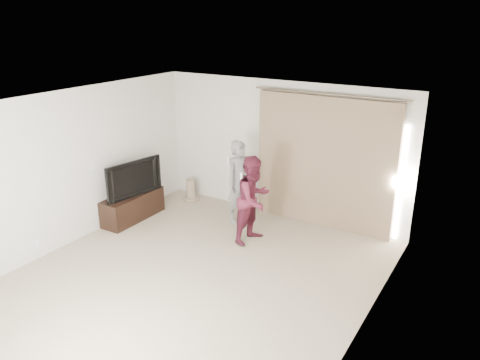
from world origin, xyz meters
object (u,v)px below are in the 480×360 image
person_woman (254,199)px  tv (130,177)px  person_man (240,182)px  tv_console (133,206)px

person_woman → tv: bearing=-170.1°
person_man → tv_console: bearing=-152.4°
tv_console → person_woman: (2.42, 0.42, 0.51)m
person_man → person_woman: 0.80m
person_woman → tv_console: bearing=-170.1°
person_man → person_woman: bearing=-41.4°
tv → person_woman: bearing=-69.4°
tv_console → tv: (0.00, 0.00, 0.59)m
tv → person_man: (1.82, 0.95, -0.05)m
tv → person_man: bearing=-51.7°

